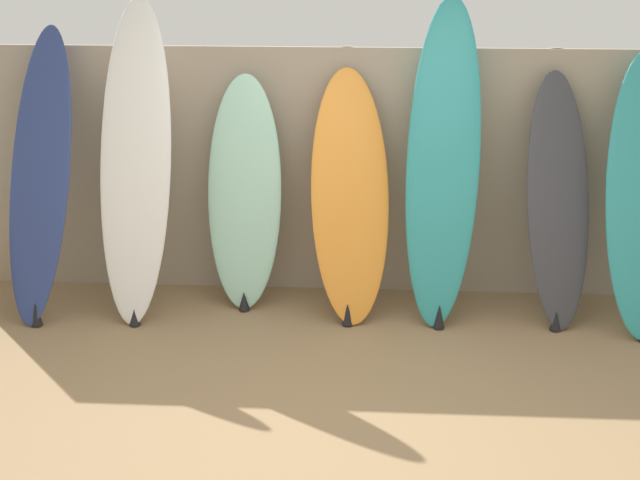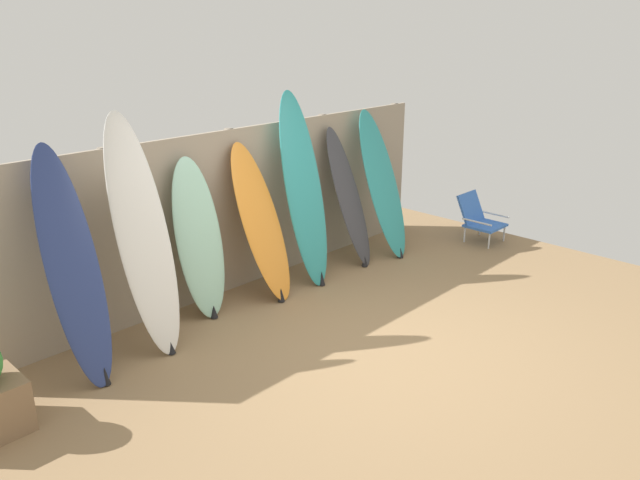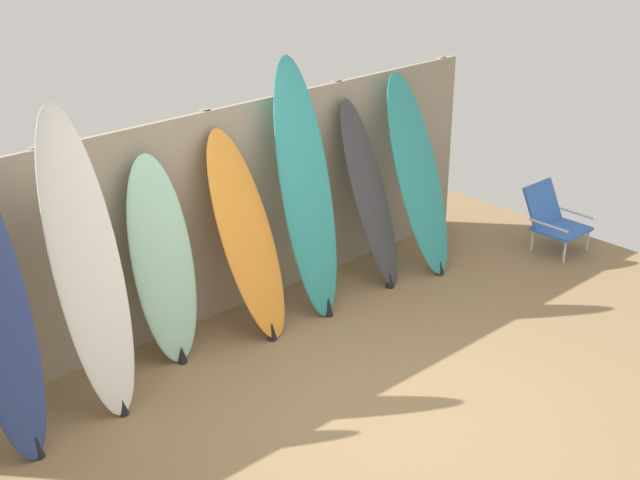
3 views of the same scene
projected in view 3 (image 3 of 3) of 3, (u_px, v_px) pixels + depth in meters
name	position (u px, v px, depth m)	size (l,w,h in m)	color
ground	(386.00, 410.00, 6.38)	(7.68, 7.68, 0.00)	#8E704C
fence_back	(213.00, 216.00, 7.37)	(6.08, 0.11, 1.80)	gray
surfboard_white_1	(87.00, 265.00, 6.10)	(0.53, 0.74, 2.16)	white
surfboard_seafoam_2	(163.00, 262.00, 6.76)	(0.53, 0.43, 1.64)	#9ED6BC
surfboard_orange_3	(247.00, 237.00, 7.16)	(0.62, 0.75, 1.68)	orange
surfboard_teal_4	(306.00, 190.00, 7.43)	(0.57, 0.72, 2.17)	teal
surfboard_charcoal_5	(370.00, 195.00, 8.03)	(0.50, 0.71, 1.68)	#38383D
surfboard_teal_6	(418.00, 175.00, 8.28)	(0.55, 0.79, 1.84)	teal
beach_chair	(553.00, 218.00, 8.87)	(0.50, 0.57, 0.64)	silver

